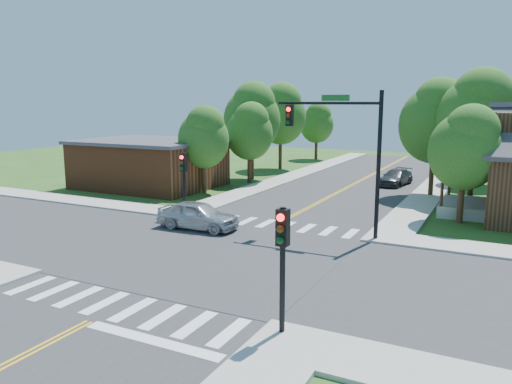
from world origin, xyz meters
The scene contains 25 objects.
ground centered at (0.00, 0.00, 0.00)m, with size 100.00×100.00×0.00m, color #2A4B17.
road_ns centered at (0.00, 0.00, 0.02)m, with size 10.00×90.00×0.04m, color #2D2D30.
road_ew centered at (0.00, 0.00, 0.03)m, with size 90.00×10.00×0.04m, color #2D2D30.
intersection_patch centered at (0.00, 0.00, 0.00)m, with size 10.20×10.20×0.06m, color #2D2D30.
sidewalk_nw centered at (-15.82, 15.82, 0.07)m, with size 40.00×40.00×0.14m.
crosswalk_north centered at (0.00, 6.20, 0.05)m, with size 8.85×2.00×0.01m.
crosswalk_south centered at (0.00, -6.20, 0.05)m, with size 8.85×2.00×0.01m.
centerline centered at (0.00, 0.00, 0.05)m, with size 0.30×90.00×0.01m.
stop_bar centered at (2.50, -7.60, 0.00)m, with size 4.60×0.45×0.09m, color white.
signal_mast_ne centered at (3.91, 5.59, 4.85)m, with size 5.30×0.42×7.20m.
signal_pole_se centered at (5.60, -5.62, 2.66)m, with size 0.34×0.42×3.80m.
signal_pole_nw centered at (-5.60, 5.58, 2.66)m, with size 0.34×0.42×3.80m.
building_nw centered at (-14.20, 13.20, 1.88)m, with size 10.40×8.40×3.73m.
tree_e_a centered at (8.98, 11.33, 4.31)m, with size 3.87×3.68×6.58m.
tree_e_b centered at (9.08, 17.51, 5.81)m, with size 5.22×4.95×8.87m.
tree_e_c centered at (9.20, 26.40, 5.54)m, with size 4.98×4.73×8.46m.
tree_e_d centered at (8.73, 34.45, 4.95)m, with size 4.45×4.22×7.56m.
tree_w_a centered at (-8.79, 12.77, 4.22)m, with size 3.80×3.61×6.45m.
tree_w_b centered at (-8.66, 20.23, 5.50)m, with size 4.94×4.69×8.40m.
tree_w_c centered at (-9.25, 27.54, 5.62)m, with size 5.04×4.79×8.58m.
tree_w_d centered at (-9.01, 37.28, 4.36)m, with size 3.92×3.73×6.67m.
tree_house centered at (6.40, 18.79, 5.48)m, with size 4.92×4.67×8.36m.
tree_bldg centered at (-8.00, 18.46, 4.38)m, with size 3.94×3.74×6.70m.
car_silver centered at (-3.28, 3.50, 0.75)m, with size 4.45×1.92×1.50m, color #B3B6BA.
car_dgrey centered at (3.12, 22.48, 0.63)m, with size 2.42×4.55×1.26m, color #323538.
Camera 1 is at (11.02, -17.94, 6.67)m, focal length 35.00 mm.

